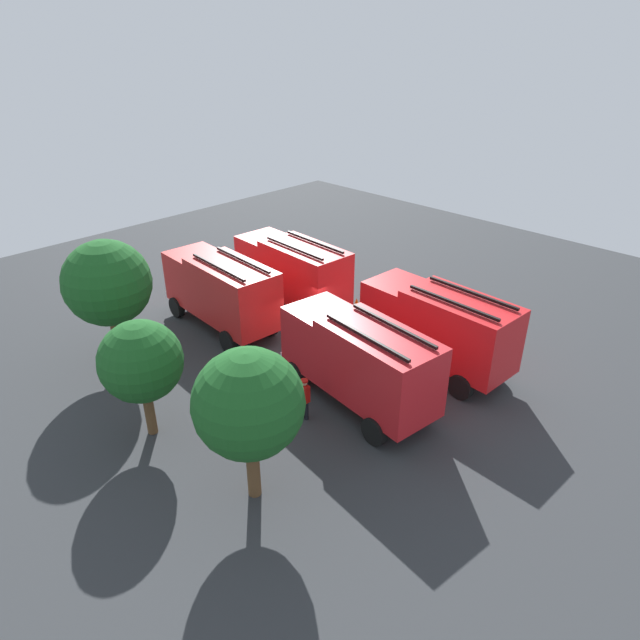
{
  "coord_description": "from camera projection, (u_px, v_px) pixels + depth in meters",
  "views": [
    {
      "loc": [
        -16.4,
        16.6,
        13.64
      ],
      "look_at": [
        0.0,
        0.0,
        1.4
      ],
      "focal_mm": 31.27,
      "sensor_mm": 36.0,
      "label": 1
    }
  ],
  "objects": [
    {
      "name": "ground_plane",
      "position": [
        320.0,
        346.0,
        27.0
      ],
      "size": [
        46.85,
        46.85,
        0.0
      ],
      "primitive_type": "plane",
      "color": "#2D3033"
    },
    {
      "name": "fire_truck_0",
      "position": [
        438.0,
        324.0,
        24.38
      ],
      "size": [
        7.31,
        3.04,
        3.88
      ],
      "rotation": [
        0.0,
        0.0,
        -0.05
      ],
      "color": "red",
      "rests_on": "ground"
    },
    {
      "name": "fire_truck_1",
      "position": [
        292.0,
        269.0,
        29.94
      ],
      "size": [
        7.32,
        3.07,
        3.88
      ],
      "rotation": [
        0.0,
        0.0,
        -0.05
      ],
      "color": "red",
      "rests_on": "ground"
    },
    {
      "name": "fire_truck_2",
      "position": [
        359.0,
        358.0,
        21.89
      ],
      "size": [
        7.44,
        3.44,
        3.88
      ],
      "rotation": [
        0.0,
        0.0,
        -0.12
      ],
      "color": "red",
      "rests_on": "ground"
    },
    {
      "name": "fire_truck_3",
      "position": [
        221.0,
        289.0,
        27.71
      ],
      "size": [
        7.33,
        3.1,
        3.88
      ],
      "rotation": [
        0.0,
        0.0,
        -0.06
      ],
      "color": "red",
      "rests_on": "ground"
    },
    {
      "name": "firefighter_0",
      "position": [
        274.0,
        261.0,
        34.08
      ],
      "size": [
        0.43,
        0.48,
        1.8
      ],
      "rotation": [
        0.0,
        0.0,
        0.59
      ],
      "color": "black",
      "rests_on": "ground"
    },
    {
      "name": "firefighter_1",
      "position": [
        247.0,
        249.0,
        35.91
      ],
      "size": [
        0.48,
        0.39,
        1.77
      ],
      "rotation": [
        0.0,
        0.0,
        1.99
      ],
      "color": "black",
      "rests_on": "ground"
    },
    {
      "name": "firefighter_2",
      "position": [
        272.0,
        252.0,
        35.6
      ],
      "size": [
        0.39,
        0.48,
        1.71
      ],
      "rotation": [
        0.0,
        0.0,
        2.73
      ],
      "color": "black",
      "rests_on": "ground"
    },
    {
      "name": "firefighter_3",
      "position": [
        457.0,
        321.0,
        27.18
      ],
      "size": [
        0.28,
        0.44,
        1.73
      ],
      "rotation": [
        0.0,
        0.0,
        0.08
      ],
      "color": "black",
      "rests_on": "ground"
    },
    {
      "name": "firefighter_4",
      "position": [
        305.0,
        397.0,
        21.51
      ],
      "size": [
        0.43,
        0.29,
        1.8
      ],
      "rotation": [
        0.0,
        0.0,
        4.66
      ],
      "color": "black",
      "rests_on": "ground"
    },
    {
      "name": "tree_0",
      "position": [
        249.0,
        404.0,
        16.75
      ],
      "size": [
        3.47,
        3.47,
        5.38
      ],
      "color": "brown",
      "rests_on": "ground"
    },
    {
      "name": "tree_1",
      "position": [
        141.0,
        362.0,
        19.77
      ],
      "size": [
        3.02,
        3.02,
        4.67
      ],
      "color": "brown",
      "rests_on": "ground"
    },
    {
      "name": "tree_2",
      "position": [
        107.0,
        283.0,
        23.91
      ],
      "size": [
        3.77,
        3.77,
        5.84
      ],
      "color": "brown",
      "rests_on": "ground"
    },
    {
      "name": "traffic_cone_0",
      "position": [
        357.0,
        304.0,
        30.39
      ],
      "size": [
        0.45,
        0.45,
        0.64
      ],
      "primitive_type": "cone",
      "color": "#F2600C",
      "rests_on": "ground"
    }
  ]
}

